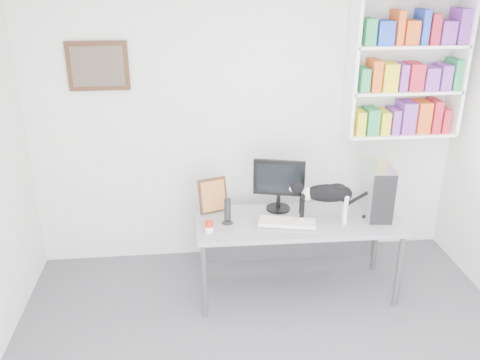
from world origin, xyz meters
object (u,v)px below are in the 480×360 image
at_px(bookshelf, 407,68).
at_px(leaning_print, 213,195).
at_px(keyboard, 287,222).
at_px(pc_tower, 377,189).
at_px(cat, 325,203).
at_px(monitor, 279,185).
at_px(soup_can, 209,227).
at_px(desk, 297,256).
at_px(speaker, 228,211).

distance_m(bookshelf, leaning_print, 2.05).
distance_m(keyboard, pc_tower, 0.83).
height_order(keyboard, leaning_print, leaning_print).
relative_size(bookshelf, cat, 2.16).
bearing_deg(keyboard, cat, 14.55).
height_order(monitor, soup_can, monitor).
relative_size(monitor, leaning_print, 1.51).
bearing_deg(soup_can, desk, 10.46).
relative_size(keyboard, soup_can, 4.90).
bearing_deg(desk, speaker, -178.76).
height_order(keyboard, speaker, speaker).
bearing_deg(keyboard, soup_can, -161.52).
distance_m(bookshelf, monitor, 1.55).
xyz_separation_m(desk, pc_tower, (0.68, 0.05, 0.58)).
height_order(monitor, pc_tower, monitor).
height_order(desk, leaning_print, leaning_print).
distance_m(bookshelf, speaker, 2.04).
bearing_deg(pc_tower, monitor, 175.97).
bearing_deg(cat, soup_can, -166.80).
bearing_deg(speaker, soup_can, -136.92).
height_order(bookshelf, monitor, bookshelf).
distance_m(monitor, soup_can, 0.74).
distance_m(monitor, cat, 0.44).
height_order(pc_tower, leaning_print, pc_tower).
xyz_separation_m(pc_tower, speaker, (-1.28, -0.05, -0.11)).
bearing_deg(keyboard, leaning_print, 165.19).
height_order(leaning_print, cat, cat).
relative_size(pc_tower, leaning_print, 1.42).
relative_size(desk, cat, 2.99).
bearing_deg(speaker, pc_tower, 4.72).
bearing_deg(keyboard, bookshelf, 43.14).
height_order(soup_can, cat, cat).
height_order(leaning_print, soup_can, leaning_print).
height_order(desk, monitor, monitor).
height_order(monitor, leaning_print, monitor).
bearing_deg(leaning_print, pc_tower, -26.28).
distance_m(speaker, cat, 0.81).
height_order(pc_tower, soup_can, pc_tower).
relative_size(bookshelf, speaker, 5.46).
xyz_separation_m(keyboard, pc_tower, (0.79, 0.13, 0.20)).
distance_m(pc_tower, soup_can, 1.46).
relative_size(speaker, leaning_print, 0.73).
xyz_separation_m(monitor, soup_can, (-0.62, -0.35, -0.19)).
bearing_deg(pc_tower, leaning_print, 179.44).
height_order(bookshelf, leaning_print, bookshelf).
xyz_separation_m(bookshelf, keyboard, (-1.17, -0.69, -1.12)).
xyz_separation_m(speaker, leaning_print, (-0.11, 0.24, 0.04)).
height_order(desk, keyboard, keyboard).
xyz_separation_m(monitor, keyboard, (0.02, -0.29, -0.22)).
bearing_deg(leaning_print, soup_can, -116.94).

